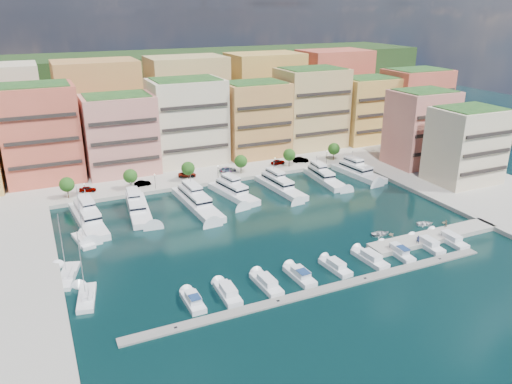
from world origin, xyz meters
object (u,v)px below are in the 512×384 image
tree_3 (241,161)px  sailboat_1 (68,277)px  tender_2 (425,223)px  car_3 (228,170)px  cruiser_1 (193,302)px  cruiser_8 (428,245)px  tender_1 (391,234)px  cruiser_3 (267,284)px  car_1 (143,183)px  lamppost_2 (218,170)px  tree_5 (334,149)px  tree_2 (188,168)px  cruiser_9 (450,239)px  tender_3 (445,222)px  car_5 (301,160)px  lamppost_1 (155,179)px  yacht_1 (138,208)px  yacht_2 (196,201)px  sailboat_2 (83,241)px  yacht_0 (88,217)px  car_2 (187,175)px  yacht_4 (279,186)px  cruiser_4 (300,276)px  cruiser_5 (335,267)px  car_0 (88,189)px  cruiser_6 (370,259)px  tree_0 (67,185)px  lamppost_4 (327,155)px  tree_1 (130,176)px  sailboat_0 (87,298)px  cruiser_7 (398,252)px  cruiser_2 (228,293)px  tender_0 (381,234)px  lamppost_0 (85,189)px  yacht_3 (232,191)px  yacht_6 (357,171)px

tree_3 → sailboat_1: 65.73m
tender_2 → car_3: (-28.28, 52.09, 1.37)m
cruiser_1 → cruiser_8: cruiser_1 is taller
cruiser_8 → tender_1: 8.32m
cruiser_1 → tender_2: cruiser_1 is taller
cruiser_3 → car_1: 60.18m
lamppost_2 → tree_3: bearing=16.0°
tree_5 → car_1: tree_5 is taller
tree_2 → cruiser_9: size_ratio=0.62×
tender_3 → car_5: car_5 is taller
lamppost_1 → yacht_1: (-7.24, -11.64, -2.73)m
lamppost_1 → yacht_2: size_ratio=0.17×
cruiser_8 → yacht_2: bearing=131.1°
sailboat_2 → yacht_0: bearing=78.1°
tree_3 → car_2: bearing=166.7°
yacht_4 → cruiser_4: yacht_4 is taller
lamppost_1 → tender_2: size_ratio=1.07×
tree_5 → cruiser_9: 58.82m
cruiser_3 → cruiser_5: (14.65, 0.01, 0.00)m
tender_2 → sailboat_1: bearing=98.5°
cruiser_1 → car_0: (-9.53, 61.00, 1.16)m
lamppost_1 → yacht_1: 13.98m
cruiser_6 → yacht_1: bearing=129.5°
yacht_0 → lamppost_2: bearing=18.9°
tree_3 → cruiser_4: (-12.74, -58.11, -4.17)m
tree_0 → lamppost_4: 76.04m
tree_5 → cruiser_3: bearing=-131.6°
lamppost_1 → lamppost_4: size_ratio=1.00×
tender_1 → cruiser_8: bearing=-156.7°
tree_0 → tree_1: bearing=0.0°
sailboat_0 → tender_3: bearing=-1.0°
tender_1 → lamppost_2: bearing=24.5°
cruiser_7 → cruiser_4: bearing=180.0°
cruiser_2 → tender_0: cruiser_2 is taller
yacht_2 → tender_2: size_ratio=6.34×
lamppost_0 → yacht_4: size_ratio=0.20×
lamppost_1 → cruiser_8: bearing=-51.9°
cruiser_4 → sailboat_0: (-36.86, 8.95, -0.26)m
lamppost_1 → cruiser_3: size_ratio=0.49×
tree_3 → car_1: tree_3 is taller
tree_1 → yacht_3: 27.49m
cruiser_2 → yacht_3: bearing=67.1°
tree_2 → yacht_3: (7.91, -13.10, -3.53)m
lamppost_2 → sailboat_0: 62.76m
yacht_6 → car_2: (-47.13, 16.69, 0.51)m
cruiser_1 → sailboat_0: sailboat_0 is taller
yacht_0 → tender_0: yacht_0 is taller
cruiser_8 → lamppost_4: bearing=79.6°
lamppost_2 → yacht_4: bearing=-41.9°
lamppost_0 → sailboat_2: size_ratio=0.32×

